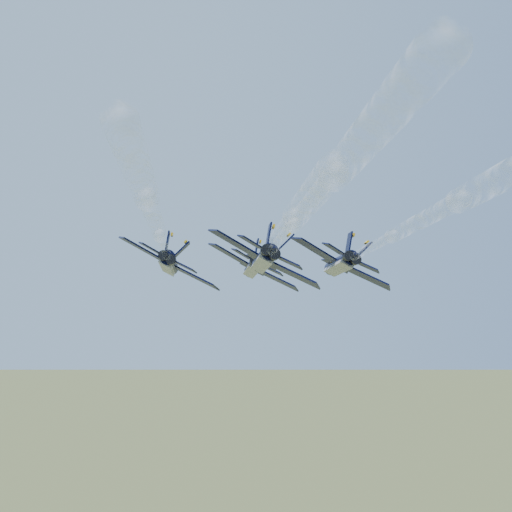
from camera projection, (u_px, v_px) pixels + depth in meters
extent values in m
cylinder|color=black|center=(254.00, 267.00, 104.38)|extent=(3.79, 13.75, 2.35)
cone|color=black|center=(250.00, 269.00, 112.47)|extent=(2.62, 2.90, 2.35)
ellipsoid|color=black|center=(254.00, 264.00, 107.89)|extent=(1.53, 2.58, 1.21)
cube|color=gray|center=(251.00, 271.00, 104.32)|extent=(2.86, 12.28, 1.13)
cube|color=black|center=(230.00, 255.00, 103.45)|extent=(5.89, 4.30, 2.95)
cube|color=#F9B70D|center=(230.00, 255.00, 105.19)|extent=(5.15, 1.42, 2.90)
cube|color=black|center=(277.00, 280.00, 103.65)|extent=(6.20, 5.17, 2.95)
cube|color=#F9B70D|center=(276.00, 279.00, 105.40)|extent=(4.89, 2.45, 2.90)
cube|color=black|center=(242.00, 257.00, 97.86)|extent=(2.77, 2.24, 1.38)
cube|color=black|center=(272.00, 273.00, 97.98)|extent=(2.90, 2.58, 1.38)
cube|color=black|center=(256.00, 252.00, 98.72)|extent=(0.86, 2.31, 2.65)
cube|color=black|center=(268.00, 258.00, 98.77)|extent=(2.26, 2.46, 1.97)
cylinder|color=black|center=(253.00, 263.00, 97.18)|extent=(1.65, 1.38, 1.52)
cylinder|color=black|center=(260.00, 267.00, 97.21)|extent=(1.65, 1.38, 1.52)
cylinder|color=black|center=(170.00, 263.00, 93.61)|extent=(3.79, 13.75, 2.35)
cone|color=black|center=(173.00, 266.00, 101.70)|extent=(2.62, 2.90, 2.35)
ellipsoid|color=black|center=(173.00, 260.00, 97.12)|extent=(1.53, 2.58, 1.21)
cube|color=gray|center=(167.00, 268.00, 93.56)|extent=(2.86, 12.28, 1.13)
cube|color=black|center=(143.00, 250.00, 92.69)|extent=(5.89, 4.30, 2.95)
cube|color=#F9B70D|center=(145.00, 250.00, 94.43)|extent=(5.15, 1.42, 2.90)
cube|color=black|center=(195.00, 277.00, 92.89)|extent=(6.20, 5.17, 2.95)
cube|color=#F9B70D|center=(196.00, 277.00, 94.63)|extent=(4.89, 2.45, 2.90)
cube|color=black|center=(150.00, 251.00, 87.09)|extent=(2.77, 2.24, 1.38)
cube|color=black|center=(184.00, 269.00, 87.22)|extent=(2.90, 2.58, 1.38)
cube|color=black|center=(167.00, 246.00, 87.96)|extent=(0.86, 2.31, 2.65)
cube|color=black|center=(180.00, 253.00, 88.01)|extent=(2.26, 2.46, 1.97)
cylinder|color=black|center=(163.00, 259.00, 86.42)|extent=(1.65, 1.38, 1.52)
cylinder|color=black|center=(170.00, 263.00, 86.44)|extent=(1.65, 1.38, 1.52)
cylinder|color=black|center=(341.00, 263.00, 94.47)|extent=(3.79, 13.75, 2.35)
cone|color=black|center=(330.00, 266.00, 102.56)|extent=(2.62, 2.90, 2.35)
ellipsoid|color=black|center=(338.00, 261.00, 97.99)|extent=(1.53, 2.58, 1.21)
cube|color=gray|center=(338.00, 268.00, 94.42)|extent=(2.86, 12.28, 1.13)
cube|color=black|center=(316.00, 250.00, 93.55)|extent=(5.89, 4.30, 2.95)
cube|color=#F9B70D|center=(314.00, 250.00, 95.29)|extent=(5.15, 1.42, 2.90)
cube|color=black|center=(367.00, 278.00, 93.75)|extent=(6.20, 5.17, 2.95)
cube|color=#F9B70D|center=(364.00, 277.00, 95.49)|extent=(4.89, 2.45, 2.90)
cube|color=black|center=(334.00, 252.00, 87.95)|extent=(2.77, 2.24, 1.38)
cube|color=black|center=(367.00, 270.00, 88.08)|extent=(2.90, 2.58, 1.38)
cube|color=black|center=(348.00, 246.00, 88.82)|extent=(0.86, 2.31, 2.65)
cube|color=black|center=(362.00, 254.00, 88.87)|extent=(2.26, 2.46, 1.97)
cylinder|color=black|center=(348.00, 259.00, 87.28)|extent=(1.65, 1.38, 1.52)
cylinder|color=black|center=(355.00, 263.00, 87.31)|extent=(1.65, 1.38, 1.52)
cylinder|color=black|center=(264.00, 259.00, 84.07)|extent=(3.79, 13.75, 2.35)
cone|color=black|center=(259.00, 263.00, 92.16)|extent=(2.62, 2.90, 2.35)
ellipsoid|color=black|center=(265.00, 256.00, 87.58)|extent=(1.53, 2.58, 1.21)
cube|color=gray|center=(262.00, 264.00, 84.02)|extent=(2.86, 12.28, 1.13)
cube|color=black|center=(236.00, 244.00, 83.14)|extent=(5.89, 4.30, 2.95)
cube|color=#F9B70D|center=(236.00, 244.00, 84.89)|extent=(5.15, 1.42, 2.90)
cube|color=black|center=(293.00, 275.00, 83.35)|extent=(6.20, 5.17, 2.95)
cube|color=#F9B70D|center=(292.00, 274.00, 85.09)|extent=(4.89, 2.45, 2.90)
cube|color=black|center=(250.00, 245.00, 77.55)|extent=(2.77, 2.24, 1.38)
cube|color=black|center=(288.00, 266.00, 77.68)|extent=(2.90, 2.58, 1.38)
cube|color=black|center=(268.00, 239.00, 78.42)|extent=(0.86, 2.31, 2.65)
cube|color=black|center=(283.00, 247.00, 78.47)|extent=(2.26, 2.46, 1.97)
cylinder|color=black|center=(265.00, 254.00, 76.88)|extent=(1.65, 1.38, 1.52)
cylinder|color=black|center=(274.00, 258.00, 76.90)|extent=(1.65, 1.38, 1.52)
cylinder|color=white|center=(262.00, 261.00, 88.09)|extent=(3.26, 19.01, 1.25)
cylinder|color=white|center=(277.00, 251.00, 70.24)|extent=(3.73, 19.06, 1.72)
cylinder|color=white|center=(300.00, 234.00, 52.40)|extent=(4.28, 19.12, 2.27)
cylinder|color=white|center=(162.00, 255.00, 77.33)|extent=(3.26, 19.01, 1.25)
cylinder|color=white|center=(149.00, 242.00, 59.48)|extent=(3.73, 19.06, 1.72)
cylinder|color=white|center=(124.00, 217.00, 41.63)|extent=(4.28, 19.12, 2.27)
cylinder|color=white|center=(368.00, 256.00, 78.19)|extent=(3.26, 19.01, 1.25)
cylinder|color=white|center=(416.00, 243.00, 60.34)|extent=(3.73, 19.06, 1.72)
cylinder|color=white|center=(505.00, 218.00, 42.49)|extent=(4.28, 19.12, 2.27)
cylinder|color=white|center=(278.00, 249.00, 67.78)|extent=(3.26, 19.01, 1.25)
cylinder|color=white|center=(304.00, 231.00, 49.94)|extent=(3.73, 19.06, 1.72)
cylinder|color=white|center=(359.00, 192.00, 32.09)|extent=(4.28, 19.12, 2.27)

